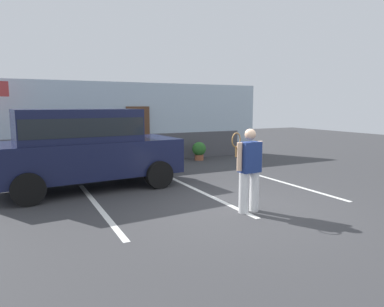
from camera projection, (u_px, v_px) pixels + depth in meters
The scene contains 8 objects.
ground_plane at pixel (236, 209), 7.22m from camera, with size 40.00×40.00×0.00m, color #38383A.
parking_stripe_0 at pixel (98, 206), 7.42m from camera, with size 0.12×4.40×0.01m, color silver.
parking_stripe_1 at pixel (203, 193), 8.57m from camera, with size 0.12×4.40×0.01m, color silver.
parking_stripe_2 at pixel (284, 182), 9.71m from camera, with size 0.12×4.40×0.01m, color silver.
house_frontage at pixel (133, 125), 13.20m from camera, with size 10.95×0.40×2.99m.
parked_suv at pixel (84, 145), 8.88m from camera, with size 4.73×2.43×2.05m.
tennis_player_man at pixel (249, 169), 6.94m from camera, with size 0.77×0.29×1.69m.
potted_plant_by_porch at pixel (199, 150), 13.67m from camera, with size 0.54×0.54×0.72m.
Camera 1 is at (-3.95, -5.83, 2.15)m, focal length 32.52 mm.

